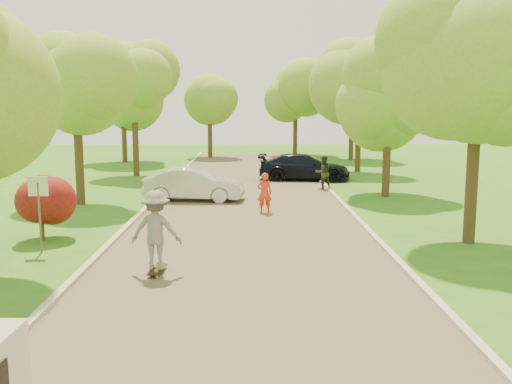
{
  "coord_description": "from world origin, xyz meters",
  "views": [
    {
      "loc": [
        0.1,
        -11.85,
        4.12
      ],
      "look_at": [
        0.34,
        6.82,
        1.3
      ],
      "focal_mm": 40.0,
      "sensor_mm": 36.0,
      "label": 1
    }
  ],
  "objects_px": {
    "skateboarder": "(156,230)",
    "person_striped": "(265,193)",
    "dark_sedan": "(304,167)",
    "street_sign": "(39,198)",
    "silver_sedan": "(194,184)",
    "person_olive": "(323,173)",
    "longboard": "(157,270)"
  },
  "relations": [
    {
      "from": "silver_sedan",
      "to": "person_striped",
      "type": "height_order",
      "value": "person_striped"
    },
    {
      "from": "silver_sedan",
      "to": "longboard",
      "type": "relative_size",
      "value": 4.21
    },
    {
      "from": "person_striped",
      "to": "person_olive",
      "type": "xyz_separation_m",
      "value": [
        3.09,
        6.22,
        0.06
      ]
    },
    {
      "from": "longboard",
      "to": "person_striped",
      "type": "xyz_separation_m",
      "value": [
        2.89,
        8.13,
        0.68
      ]
    },
    {
      "from": "dark_sedan",
      "to": "skateboarder",
      "type": "xyz_separation_m",
      "value": [
        -5.39,
        -18.0,
        0.37
      ]
    },
    {
      "from": "silver_sedan",
      "to": "street_sign",
      "type": "bearing_deg",
      "value": 164.84
    },
    {
      "from": "street_sign",
      "to": "dark_sedan",
      "type": "xyz_separation_m",
      "value": [
        9.02,
        15.86,
        -0.83
      ]
    },
    {
      "from": "longboard",
      "to": "person_olive",
      "type": "distance_m",
      "value": 15.56
    },
    {
      "from": "street_sign",
      "to": "silver_sedan",
      "type": "xyz_separation_m",
      "value": [
        3.5,
        8.93,
        -0.85
      ]
    },
    {
      "from": "dark_sedan",
      "to": "longboard",
      "type": "distance_m",
      "value": 18.81
    },
    {
      "from": "dark_sedan",
      "to": "person_olive",
      "type": "bearing_deg",
      "value": -163.87
    },
    {
      "from": "street_sign",
      "to": "longboard",
      "type": "height_order",
      "value": "street_sign"
    },
    {
      "from": "skateboarder",
      "to": "dark_sedan",
      "type": "bearing_deg",
      "value": -100.5
    },
    {
      "from": "street_sign",
      "to": "longboard",
      "type": "bearing_deg",
      "value": -30.64
    },
    {
      "from": "longboard",
      "to": "skateboarder",
      "type": "height_order",
      "value": "skateboarder"
    },
    {
      "from": "dark_sedan",
      "to": "person_olive",
      "type": "height_order",
      "value": "person_olive"
    },
    {
      "from": "dark_sedan",
      "to": "skateboarder",
      "type": "relative_size",
      "value": 2.6
    },
    {
      "from": "skateboarder",
      "to": "person_olive",
      "type": "xyz_separation_m",
      "value": [
        5.98,
        14.35,
        -0.26
      ]
    },
    {
      "from": "skateboarder",
      "to": "person_olive",
      "type": "distance_m",
      "value": 15.54
    },
    {
      "from": "street_sign",
      "to": "silver_sedan",
      "type": "distance_m",
      "value": 9.63
    },
    {
      "from": "street_sign",
      "to": "skateboarder",
      "type": "distance_m",
      "value": 4.23
    },
    {
      "from": "street_sign",
      "to": "person_striped",
      "type": "distance_m",
      "value": 8.88
    },
    {
      "from": "silver_sedan",
      "to": "person_olive",
      "type": "bearing_deg",
      "value": -55.58
    },
    {
      "from": "dark_sedan",
      "to": "person_striped",
      "type": "xyz_separation_m",
      "value": [
        -2.5,
        -9.88,
        0.05
      ]
    },
    {
      "from": "silver_sedan",
      "to": "skateboarder",
      "type": "xyz_separation_m",
      "value": [
        0.12,
        -11.08,
        0.39
      ]
    },
    {
      "from": "dark_sedan",
      "to": "skateboarder",
      "type": "distance_m",
      "value": 18.8
    },
    {
      "from": "silver_sedan",
      "to": "skateboarder",
      "type": "relative_size",
      "value": 2.21
    },
    {
      "from": "silver_sedan",
      "to": "person_striped",
      "type": "bearing_deg",
      "value": -128.15
    },
    {
      "from": "longboard",
      "to": "person_striped",
      "type": "bearing_deg",
      "value": -103.4
    },
    {
      "from": "skateboarder",
      "to": "person_striped",
      "type": "bearing_deg",
      "value": -103.4
    },
    {
      "from": "longboard",
      "to": "silver_sedan",
      "type": "bearing_deg",
      "value": -83.19
    },
    {
      "from": "street_sign",
      "to": "person_striped",
      "type": "xyz_separation_m",
      "value": [
        6.51,
        5.98,
        -0.78
      ]
    }
  ]
}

